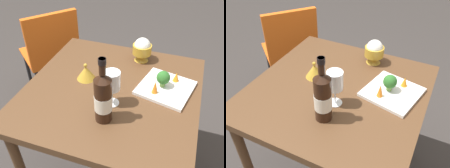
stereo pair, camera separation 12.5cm
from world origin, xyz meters
The scene contains 10 objects.
dining_table centered at (0.00, 0.00, 0.64)m, with size 0.87×0.87×0.73m.
chair_by_wall centered at (-0.55, -0.69, 0.53)m, with size 0.56×0.56×0.85m.
wine_bottle centered at (0.21, 0.03, 0.85)m, with size 0.08×0.08×0.31m.
wine_glass centered at (0.10, 0.04, 0.86)m, with size 0.08×0.08×0.18m.
rice_bowl centered at (-0.31, 0.08, 0.80)m, with size 0.11×0.11×0.14m.
rice_bowl_lid centered at (-0.04, -0.16, 0.77)m, with size 0.10×0.10×0.09m.
serving_plate centered at (-0.09, 0.26, 0.74)m, with size 0.30×0.30×0.02m.
broccoli_floret centered at (-0.09, 0.24, 0.80)m, with size 0.07×0.07×0.09m.
carrot_garnish_left centered at (-0.15, 0.30, 0.77)m, with size 0.03×0.03×0.05m.
carrot_garnish_right centered at (-0.02, 0.21, 0.78)m, with size 0.03×0.03×0.07m.
Camera 1 is at (0.94, 0.32, 1.53)m, focal length 40.12 mm.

